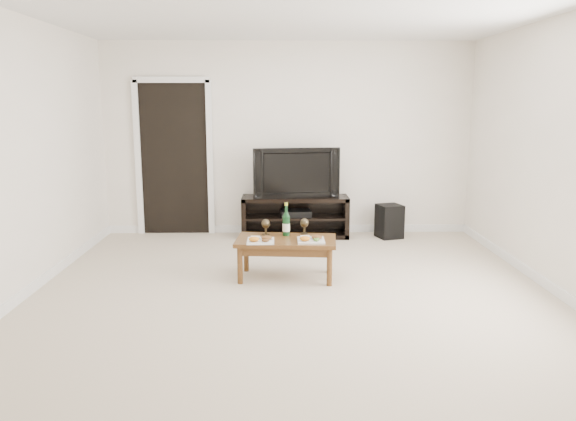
# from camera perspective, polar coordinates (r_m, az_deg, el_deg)

# --- Properties ---
(floor) EXTENTS (5.50, 5.50, 0.00)m
(floor) POSITION_cam_1_polar(r_m,az_deg,el_deg) (5.26, 0.49, -9.05)
(floor) COLOR #C1B49B
(floor) RESTS_ON ground
(back_wall) EXTENTS (5.00, 0.04, 2.60)m
(back_wall) POSITION_cam_1_polar(r_m,az_deg,el_deg) (7.73, -0.03, 7.26)
(back_wall) COLOR white
(back_wall) RESTS_ON ground
(ceiling) EXTENTS (5.00, 5.50, 0.04)m
(ceiling) POSITION_cam_1_polar(r_m,az_deg,el_deg) (5.01, 0.54, 20.40)
(ceiling) COLOR white
(ceiling) RESTS_ON back_wall
(doorway) EXTENTS (0.90, 0.02, 2.05)m
(doorway) POSITION_cam_1_polar(r_m,az_deg,el_deg) (7.84, -11.47, 5.08)
(doorway) COLOR black
(doorway) RESTS_ON ground
(media_console) EXTENTS (1.43, 0.45, 0.55)m
(media_console) POSITION_cam_1_polar(r_m,az_deg,el_deg) (7.59, 0.72, -0.62)
(media_console) COLOR black
(media_console) RESTS_ON ground
(television) EXTENTS (1.16, 0.31, 0.66)m
(television) POSITION_cam_1_polar(r_m,az_deg,el_deg) (7.49, 0.73, 3.93)
(television) COLOR black
(television) RESTS_ON media_console
(av_receiver) EXTENTS (0.42, 0.32, 0.08)m
(av_receiver) POSITION_cam_1_polar(r_m,az_deg,el_deg) (7.57, 0.80, -0.26)
(av_receiver) COLOR black
(av_receiver) RESTS_ON media_console
(subwoofer) EXTENTS (0.37, 0.37, 0.45)m
(subwoofer) POSITION_cam_1_polar(r_m,az_deg,el_deg) (7.66, 10.26, -1.07)
(subwoofer) COLOR black
(subwoofer) RESTS_ON ground
(coffee_table) EXTENTS (1.06, 0.64, 0.42)m
(coffee_table) POSITION_cam_1_polar(r_m,az_deg,el_deg) (5.82, -0.20, -4.89)
(coffee_table) COLOR brown
(coffee_table) RESTS_ON ground
(plate_left) EXTENTS (0.27, 0.27, 0.07)m
(plate_left) POSITION_cam_1_polar(r_m,az_deg,el_deg) (5.64, -2.80, -2.86)
(plate_left) COLOR white
(plate_left) RESTS_ON coffee_table
(plate_right) EXTENTS (0.27, 0.27, 0.07)m
(plate_right) POSITION_cam_1_polar(r_m,az_deg,el_deg) (5.66, 2.35, -2.80)
(plate_right) COLOR white
(plate_right) RESTS_ON coffee_table
(wine_bottle) EXTENTS (0.07, 0.07, 0.35)m
(wine_bottle) POSITION_cam_1_polar(r_m,az_deg,el_deg) (5.86, -0.18, -0.89)
(wine_bottle) COLOR #0D3316
(wine_bottle) RESTS_ON coffee_table
(goblet_left) EXTENTS (0.09, 0.09, 0.17)m
(goblet_left) POSITION_cam_1_polar(r_m,az_deg,el_deg) (5.92, -2.27, -1.68)
(goblet_left) COLOR #3A311F
(goblet_left) RESTS_ON coffee_table
(goblet_right) EXTENTS (0.09, 0.09, 0.17)m
(goblet_right) POSITION_cam_1_polar(r_m,az_deg,el_deg) (5.95, 1.68, -1.60)
(goblet_right) COLOR #3A311F
(goblet_right) RESTS_ON coffee_table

